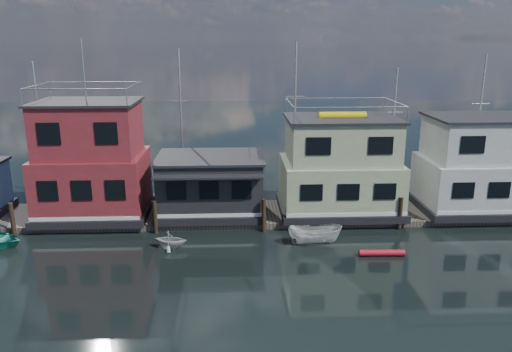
{
  "coord_description": "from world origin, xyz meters",
  "views": [
    {
      "loc": [
        1.11,
        -21.26,
        12.21
      ],
      "look_at": [
        2.64,
        12.0,
        3.0
      ],
      "focal_mm": 35.0,
      "sensor_mm": 36.0,
      "label": 1
    }
  ],
  "objects_px": {
    "houseboat_green": "(340,167)",
    "motorboat": "(315,235)",
    "dinghy_white": "(170,239)",
    "houseboat_white": "(481,166)",
    "red_kayak": "(382,253)",
    "houseboat_red": "(92,162)",
    "houseboat_dark": "(211,185)"
  },
  "relations": [
    {
      "from": "houseboat_green",
      "to": "motorboat",
      "type": "relative_size",
      "value": 2.56
    },
    {
      "from": "dinghy_white",
      "to": "houseboat_white",
      "type": "bearing_deg",
      "value": -66.59
    },
    {
      "from": "houseboat_white",
      "to": "red_kayak",
      "type": "distance_m",
      "value": 11.74
    },
    {
      "from": "houseboat_red",
      "to": "houseboat_dark",
      "type": "distance_m",
      "value": 8.18
    },
    {
      "from": "houseboat_dark",
      "to": "motorboat",
      "type": "relative_size",
      "value": 2.25
    },
    {
      "from": "houseboat_dark",
      "to": "red_kayak",
      "type": "xyz_separation_m",
      "value": [
        10.13,
        -6.91,
        -2.22
      ]
    },
    {
      "from": "houseboat_white",
      "to": "houseboat_red",
      "type": "bearing_deg",
      "value": -180.0
    },
    {
      "from": "houseboat_dark",
      "to": "dinghy_white",
      "type": "distance_m",
      "value": 5.94
    },
    {
      "from": "houseboat_red",
      "to": "dinghy_white",
      "type": "bearing_deg",
      "value": -42.13
    },
    {
      "from": "houseboat_green",
      "to": "houseboat_dark",
      "type": "bearing_deg",
      "value": -179.88
    },
    {
      "from": "houseboat_dark",
      "to": "houseboat_white",
      "type": "bearing_deg",
      "value": 0.06
    },
    {
      "from": "dinghy_white",
      "to": "houseboat_red",
      "type": "bearing_deg",
      "value": 57.62
    },
    {
      "from": "houseboat_dark",
      "to": "motorboat",
      "type": "distance_m",
      "value": 8.43
    },
    {
      "from": "red_kayak",
      "to": "houseboat_white",
      "type": "bearing_deg",
      "value": 39.92
    },
    {
      "from": "houseboat_red",
      "to": "houseboat_white",
      "type": "xyz_separation_m",
      "value": [
        27.0,
        0.0,
        -0.57
      ]
    },
    {
      "from": "houseboat_dark",
      "to": "red_kayak",
      "type": "bearing_deg",
      "value": -34.29
    },
    {
      "from": "houseboat_green",
      "to": "dinghy_white",
      "type": "xyz_separation_m",
      "value": [
        -11.28,
        -5.17,
        -3.02
      ]
    },
    {
      "from": "houseboat_red",
      "to": "houseboat_white",
      "type": "distance_m",
      "value": 27.01
    },
    {
      "from": "dinghy_white",
      "to": "houseboat_dark",
      "type": "bearing_deg",
      "value": -14.13
    },
    {
      "from": "houseboat_dark",
      "to": "houseboat_white",
      "type": "height_order",
      "value": "houseboat_white"
    },
    {
      "from": "houseboat_red",
      "to": "dinghy_white",
      "type": "xyz_separation_m",
      "value": [
        5.72,
        -5.17,
        -3.57
      ]
    },
    {
      "from": "houseboat_green",
      "to": "houseboat_white",
      "type": "relative_size",
      "value": 1.0
    },
    {
      "from": "houseboat_dark",
      "to": "dinghy_white",
      "type": "xyz_separation_m",
      "value": [
        -2.28,
        -5.15,
        -1.88
      ]
    },
    {
      "from": "houseboat_red",
      "to": "houseboat_dark",
      "type": "height_order",
      "value": "houseboat_red"
    },
    {
      "from": "houseboat_green",
      "to": "motorboat",
      "type": "distance_m",
      "value": 6.37
    },
    {
      "from": "motorboat",
      "to": "dinghy_white",
      "type": "bearing_deg",
      "value": 96.16
    },
    {
      "from": "houseboat_dark",
      "to": "houseboat_white",
      "type": "xyz_separation_m",
      "value": [
        19.0,
        0.02,
        1.12
      ]
    },
    {
      "from": "houseboat_dark",
      "to": "houseboat_green",
      "type": "distance_m",
      "value": 9.07
    },
    {
      "from": "houseboat_dark",
      "to": "motorboat",
      "type": "bearing_deg",
      "value": -37.88
    },
    {
      "from": "houseboat_white",
      "to": "dinghy_white",
      "type": "height_order",
      "value": "houseboat_white"
    },
    {
      "from": "houseboat_red",
      "to": "red_kayak",
      "type": "relative_size",
      "value": 4.5
    },
    {
      "from": "houseboat_dark",
      "to": "houseboat_green",
      "type": "height_order",
      "value": "houseboat_green"
    }
  ]
}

